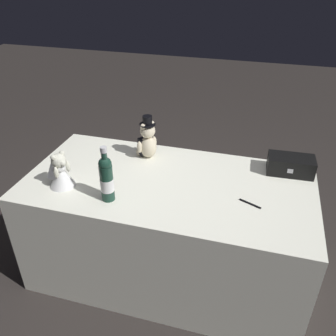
# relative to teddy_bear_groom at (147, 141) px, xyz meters

# --- Properties ---
(ground_plane) EXTENTS (12.00, 12.00, 0.00)m
(ground_plane) POSITION_rel_teddy_bear_groom_xyz_m (0.22, -0.27, -0.89)
(ground_plane) COLOR #2D2826
(reception_table) EXTENTS (1.80, 0.90, 0.77)m
(reception_table) POSITION_rel_teddy_bear_groom_xyz_m (0.22, -0.27, -0.51)
(reception_table) COLOR white
(reception_table) RESTS_ON ground_plane
(teddy_bear_groom) EXTENTS (0.15, 0.15, 0.31)m
(teddy_bear_groom) POSITION_rel_teddy_bear_groom_xyz_m (0.00, 0.00, 0.00)
(teddy_bear_groom) COLOR beige
(teddy_bear_groom) RESTS_ON reception_table
(teddy_bear_bride) EXTENTS (0.21, 0.17, 0.23)m
(teddy_bear_bride) POSITION_rel_teddy_bear_groom_xyz_m (-0.40, -0.48, -0.02)
(teddy_bear_bride) COLOR white
(teddy_bear_bride) RESTS_ON reception_table
(champagne_bottle) EXTENTS (0.08, 0.08, 0.34)m
(champagne_bottle) POSITION_rel_teddy_bear_groom_xyz_m (-0.06, -0.54, 0.02)
(champagne_bottle) COLOR #19392C
(champagne_bottle) RESTS_ON reception_table
(signing_pen) EXTENTS (0.13, 0.07, 0.01)m
(signing_pen) POSITION_rel_teddy_bear_groom_xyz_m (0.73, -0.36, -0.12)
(signing_pen) COLOR black
(signing_pen) RESTS_ON reception_table
(gift_case_black) EXTENTS (0.30, 0.17, 0.12)m
(gift_case_black) POSITION_rel_teddy_bear_groom_xyz_m (0.95, 0.05, -0.07)
(gift_case_black) COLOR black
(gift_case_black) RESTS_ON reception_table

